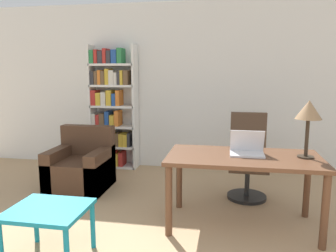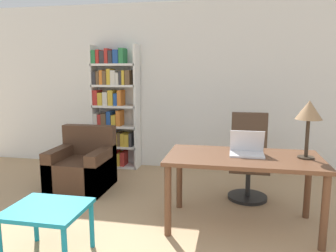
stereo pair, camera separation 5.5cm
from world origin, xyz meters
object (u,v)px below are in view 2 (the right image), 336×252
table_lamp (309,112)px  armchair (82,168)px  desk (243,166)px  office_chair (249,159)px  side_table_blue (47,214)px  laptop (247,149)px  bookshelf (113,110)px

table_lamp → armchair: bearing=165.5°
desk → office_chair: (0.10, 0.86, -0.16)m
desk → side_table_blue: (-1.64, -0.94, -0.25)m
desk → armchair: bearing=160.6°
laptop → desk: bearing=-118.4°
table_lamp → armchair: size_ratio=0.68×
table_lamp → bookshelf: 3.24m
table_lamp → side_table_blue: (-2.25, -0.98, -0.81)m
desk → table_lamp: size_ratio=2.70×
desk → laptop: laptop is taller
office_chair → bookshelf: 2.43m
desk → bookshelf: (-2.08, 1.83, 0.32)m
armchair → bookshelf: 1.28m
armchair → desk: bearing=-19.4°
desk → table_lamp: (0.60, 0.04, 0.56)m
laptop → armchair: laptop is taller
desk → bookshelf: bearing=138.8°
desk → office_chair: office_chair is taller
desk → table_lamp: 0.82m
desk → armchair: size_ratio=1.84×
side_table_blue → armchair: size_ratio=0.76×
desk → side_table_blue: bearing=-150.2°
office_chair → desk: bearing=-96.5°
side_table_blue → bookshelf: bookshelf is taller
table_lamp → side_table_blue: table_lamp is taller
laptop → table_lamp: (0.57, -0.02, 0.40)m
table_lamp → office_chair: size_ratio=0.53×
side_table_blue → bookshelf: (-0.44, 2.77, 0.57)m
bookshelf → side_table_blue: bearing=-80.9°
table_lamp → side_table_blue: bearing=-156.4°
table_lamp → office_chair: table_lamp is taller
laptop → side_table_blue: 2.00m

